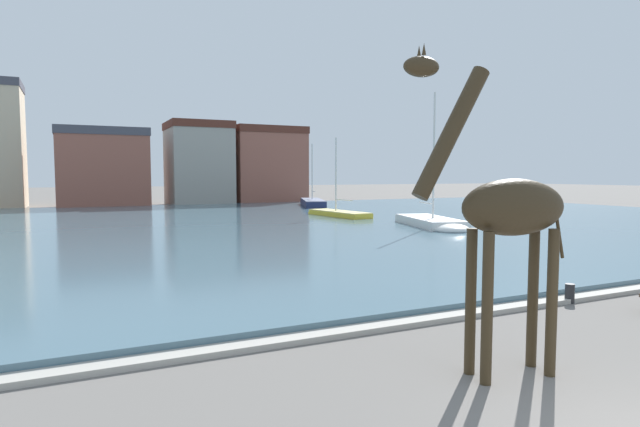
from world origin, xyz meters
TOP-DOWN VIEW (x-y plane):
  - harbor_water at (0.00, 28.94)m, footprint 83.99×45.60m
  - quay_edge_coping at (0.00, 5.89)m, footprint 83.99×0.50m
  - giraffe_statue at (-0.15, 2.81)m, footprint 3.02×0.99m
  - sailboat_white at (12.79, 21.28)m, footprint 4.07×7.67m
  - sailboat_navy at (15.14, 43.82)m, footprint 4.77×9.27m
  - sailboat_yellow at (11.24, 31.19)m, footprint 2.35×7.13m
  - mooring_bollard at (5.10, 5.74)m, footprint 0.24×0.24m
  - townhouse_narrow_midrow at (-3.69, 53.81)m, footprint 8.69×7.02m
  - townhouse_wide_warehouse at (6.06, 53.84)m, footprint 6.58×6.98m
  - townhouse_end_terrace at (13.96, 54.60)m, footprint 8.26×7.59m

SIDE VIEW (x-z plane):
  - quay_edge_coping at x=0.00m, z-range 0.00..0.12m
  - harbor_water at x=0.00m, z-range 0.00..0.25m
  - mooring_bollard at x=5.10m, z-range 0.00..0.50m
  - sailboat_yellow at x=11.24m, z-range -2.69..3.39m
  - sailboat_white at x=12.79m, z-range -3.68..4.47m
  - sailboat_navy at x=15.14m, z-range -2.73..3.64m
  - giraffe_statue at x=-0.15m, z-range 0.06..5.34m
  - townhouse_narrow_midrow at x=-3.69m, z-range 0.01..7.98m
  - townhouse_end_terrace at x=13.96m, z-range 0.01..8.82m
  - townhouse_wide_warehouse at x=6.06m, z-range 0.01..9.05m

